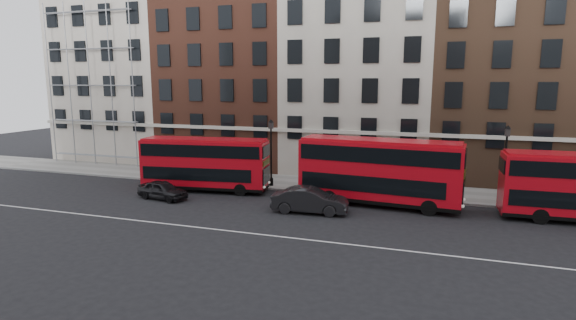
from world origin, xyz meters
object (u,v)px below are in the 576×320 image
(bus_c, at_px, (378,170))
(car_front, at_px, (310,200))
(bus_b, at_px, (204,163))
(car_rear, at_px, (163,190))

(bus_c, distance_m, car_front, 5.29)
(bus_b, relative_size, car_rear, 2.57)
(bus_c, distance_m, car_rear, 15.40)
(bus_b, xyz_separation_m, car_rear, (-1.71, -3.17, -1.54))
(car_rear, xyz_separation_m, car_front, (11.00, 0.06, 0.15))
(bus_b, xyz_separation_m, bus_c, (13.25, 0.01, 0.25))
(car_rear, distance_m, car_front, 11.00)
(bus_b, relative_size, car_front, 2.02)
(bus_c, height_order, car_front, bus_c)
(bus_c, xyz_separation_m, car_front, (-3.96, -3.12, -1.63))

